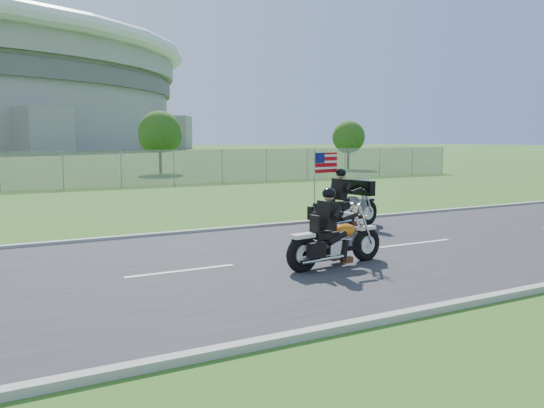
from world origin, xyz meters
TOP-DOWN VIEW (x-y plane):
  - ground at (0.00, 0.00)m, footprint 420.00×420.00m
  - road at (0.00, 0.00)m, footprint 120.00×8.00m
  - curb_north at (0.00, 4.05)m, footprint 120.00×0.18m
  - curb_south at (0.00, -4.05)m, footprint 120.00×0.18m
  - tree_fence_near at (6.04, 30.04)m, footprint 3.52×3.28m
  - tree_fence_far at (22.04, 28.03)m, footprint 3.08×2.87m
  - motorcycle_lead at (0.91, -1.01)m, footprint 2.46×0.79m
  - motorcycle_follow at (3.79, 2.68)m, footprint 2.64×1.07m

SIDE VIEW (x-z plane):
  - ground at x=0.00m, z-range 0.00..0.00m
  - road at x=0.00m, z-range 0.00..0.04m
  - curb_north at x=0.00m, z-range -0.01..0.11m
  - curb_south at x=0.00m, z-range -0.01..0.11m
  - motorcycle_lead at x=0.91m, z-range -0.30..1.35m
  - motorcycle_follow at x=3.79m, z-range -0.50..1.72m
  - tree_fence_far at x=22.04m, z-range 0.54..4.74m
  - tree_fence_near at x=6.04m, z-range 0.60..5.35m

